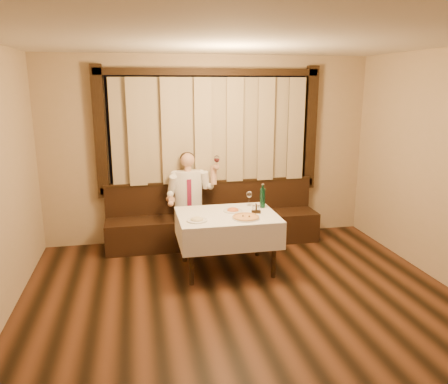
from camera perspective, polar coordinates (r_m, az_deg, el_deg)
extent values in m
cube|color=black|center=(4.42, 5.24, -18.80)|extent=(5.00, 6.00, 0.01)
cube|color=silver|center=(3.74, 6.25, 20.30)|extent=(5.00, 6.00, 0.01)
cube|color=tan|center=(6.71, -1.90, 5.54)|extent=(5.00, 0.01, 2.80)
cube|color=black|center=(6.66, -1.89, 8.07)|extent=(3.00, 0.02, 1.60)
cube|color=orange|center=(6.60, -7.88, 5.27)|extent=(0.50, 0.01, 0.40)
cube|color=black|center=(6.76, -1.77, 0.85)|extent=(3.30, 0.12, 0.10)
cube|color=black|center=(6.58, -1.89, 15.41)|extent=(3.30, 0.12, 0.10)
cube|color=black|center=(6.54, -15.90, 7.45)|extent=(0.16, 0.12, 1.90)
cube|color=black|center=(7.07, 11.20, 8.16)|extent=(0.16, 0.12, 1.90)
cube|color=#978961|center=(6.56, -1.74, 7.98)|extent=(2.90, 0.08, 1.55)
cube|color=black|center=(6.68, -1.35, -4.87)|extent=(3.20, 0.60, 0.45)
cube|color=black|center=(6.78, -1.73, -0.63)|extent=(3.20, 0.12, 0.45)
cube|color=black|center=(6.72, -1.75, 1.39)|extent=(3.20, 0.14, 0.04)
cylinder|color=black|center=(5.31, -4.31, -8.50)|extent=(0.06, 0.06, 0.71)
cylinder|color=black|center=(5.53, 6.54, -7.64)|extent=(0.06, 0.06, 0.71)
cylinder|color=black|center=(6.00, -5.22, -5.84)|extent=(0.06, 0.06, 0.71)
cylinder|color=black|center=(6.19, 4.42, -5.19)|extent=(0.06, 0.06, 0.71)
cube|color=black|center=(5.61, 0.41, -3.16)|extent=(1.20, 0.90, 0.04)
cube|color=white|center=(5.61, 0.41, -2.93)|extent=(1.26, 0.96, 0.01)
cube|color=white|center=(5.22, 1.51, -6.27)|extent=(1.26, 0.01, 0.35)
cube|color=white|center=(6.11, -0.53, -3.22)|extent=(1.26, 0.01, 0.35)
cube|color=white|center=(5.57, -5.97, -5.02)|extent=(0.01, 0.96, 0.35)
cube|color=white|center=(5.82, 6.51, -4.20)|extent=(0.01, 0.96, 0.35)
cylinder|color=white|center=(5.43, 2.87, -3.40)|extent=(0.35, 0.35, 0.01)
cylinder|color=#CD621E|center=(5.43, 2.87, -3.29)|extent=(0.32, 0.32, 0.01)
torus|color=tan|center=(5.43, 2.87, -3.25)|extent=(0.33, 0.33, 0.02)
sphere|color=black|center=(5.44, 2.50, -3.15)|extent=(0.02, 0.02, 0.02)
sphere|color=black|center=(5.43, 3.32, -3.19)|extent=(0.02, 0.02, 0.02)
cylinder|color=white|center=(5.72, 1.18, -2.47)|extent=(0.25, 0.25, 0.02)
ellipsoid|color=#C24E1F|center=(5.71, 1.18, -2.06)|extent=(0.16, 0.16, 0.07)
cylinder|color=white|center=(5.34, -3.55, -3.72)|extent=(0.26, 0.26, 0.02)
ellipsoid|color=#CEBD85|center=(5.32, -3.56, -3.27)|extent=(0.16, 0.16, 0.07)
cylinder|color=#0E4328|center=(5.88, 5.06, -0.79)|extent=(0.07, 0.07, 0.27)
cylinder|color=#0E4328|center=(5.85, 5.09, 0.67)|extent=(0.03, 0.03, 0.06)
cylinder|color=silver|center=(5.84, 5.10, 1.01)|extent=(0.03, 0.03, 0.01)
cylinder|color=white|center=(6.00, 3.29, -1.75)|extent=(0.07, 0.07, 0.01)
cylinder|color=white|center=(5.99, 3.30, -1.23)|extent=(0.01, 0.01, 0.11)
ellipsoid|color=white|center=(5.96, 3.31, -0.32)|extent=(0.08, 0.08, 0.09)
cube|color=black|center=(5.66, 4.21, -2.58)|extent=(0.12, 0.07, 0.04)
cube|color=black|center=(5.64, 4.23, -1.98)|extent=(0.02, 0.06, 0.09)
cylinder|color=white|center=(5.64, 3.89, -2.17)|extent=(0.03, 0.03, 0.07)
cylinder|color=silver|center=(5.63, 3.90, -1.80)|extent=(0.03, 0.03, 0.01)
cylinder|color=white|center=(5.65, 4.56, -2.16)|extent=(0.03, 0.03, 0.07)
cylinder|color=silver|center=(5.64, 4.56, -1.79)|extent=(0.03, 0.03, 0.01)
cube|color=black|center=(6.43, -4.49, -2.85)|extent=(0.39, 0.44, 0.16)
cube|color=black|center=(6.31, -5.17, -6.10)|extent=(0.11, 0.12, 0.45)
cube|color=black|center=(6.33, -3.21, -5.98)|extent=(0.11, 0.12, 0.45)
ellipsoid|color=white|center=(6.48, -4.71, 0.44)|extent=(0.41, 0.26, 0.53)
cube|color=maroon|center=(6.36, -4.56, -0.09)|extent=(0.06, 0.01, 0.39)
cylinder|color=tan|center=(6.41, -4.77, 3.09)|extent=(0.10, 0.10, 0.08)
sphere|color=tan|center=(6.39, -4.79, 4.21)|extent=(0.21, 0.21, 0.21)
ellipsoid|color=black|center=(6.41, -4.83, 4.52)|extent=(0.21, 0.21, 0.16)
sphere|color=white|center=(6.41, -6.50, 2.23)|extent=(0.13, 0.13, 0.13)
sphere|color=white|center=(6.46, -3.02, 2.39)|extent=(0.13, 0.13, 0.13)
sphere|color=tan|center=(6.09, -6.98, -1.55)|extent=(0.08, 0.08, 0.08)
sphere|color=tan|center=(6.30, -1.03, 3.30)|extent=(0.09, 0.09, 0.09)
cylinder|color=white|center=(6.27, -0.98, 3.61)|extent=(0.01, 0.01, 0.11)
ellipsoid|color=white|center=(6.25, -0.99, 4.36)|extent=(0.08, 0.08, 0.10)
ellipsoid|color=#4C070F|center=(6.26, -0.98, 4.18)|extent=(0.06, 0.06, 0.06)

